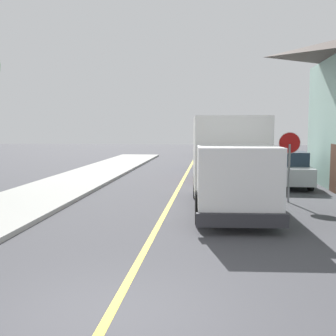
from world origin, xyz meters
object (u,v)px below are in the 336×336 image
parked_car_near (221,166)px  box_truck (229,158)px  parked_car_furthest (215,147)px  stop_sign (289,153)px  parked_car_mid (214,158)px  parked_van_across (288,170)px  parked_car_far (223,151)px

parked_car_near → box_truck: bearing=-89.1°
parked_car_furthest → stop_sign: bearing=-84.3°
box_truck → parked_car_furthest: size_ratio=1.64×
parked_car_mid → stop_sign: bearing=-77.0°
parked_car_furthest → box_truck: bearing=-89.4°
parked_car_near → parked_car_mid: 5.80m
parked_van_across → parked_car_mid: bearing=115.0°
box_truck → stop_sign: bearing=29.6°
parked_car_near → stop_sign: stop_sign is taller
parked_car_mid → parked_car_far: 7.50m
parked_car_mid → box_truck: bearing=-88.1°
parked_car_far → parked_car_furthest: (-0.63, 6.55, 0.00)m
parked_car_furthest → stop_sign: stop_sign is taller
parked_car_mid → stop_sign: size_ratio=1.68×
parked_car_mid → stop_sign: stop_sign is taller
parked_van_across → parked_car_far: bearing=100.3°
parked_car_near → stop_sign: (2.43, -6.15, 1.06)m
parked_van_across → stop_sign: 4.54m
box_truck → parked_car_far: 20.74m
parked_car_mid → stop_sign: 12.30m
parked_car_far → parked_van_across: size_ratio=1.00×
box_truck → parked_van_across: box_truck is taller
parked_car_near → parked_car_far: bearing=88.0°
parked_car_near → stop_sign: 6.69m
parked_car_near → parked_car_furthest: 19.80m
box_truck → parked_car_mid: box_truck is taller
parked_van_across → stop_sign: (-0.77, -4.34, 1.06)m
parked_car_mid → parked_car_furthest: (0.17, 14.01, 0.00)m
parked_car_mid → parked_van_across: same height
parked_car_near → parked_car_far: size_ratio=0.99×
parked_car_mid → parked_car_far: same height
parked_car_furthest → stop_sign: (2.59, -25.95, 1.06)m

